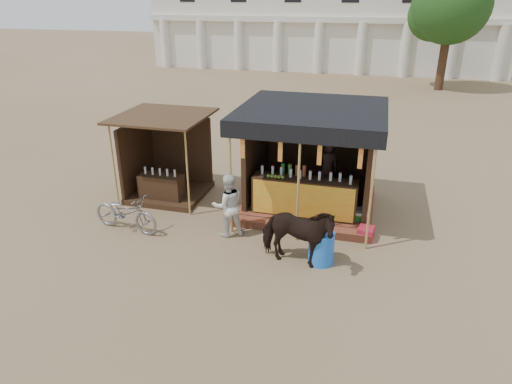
{
  "coord_description": "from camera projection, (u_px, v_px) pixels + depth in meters",
  "views": [
    {
      "loc": [
        2.53,
        -7.82,
        5.34
      ],
      "look_at": [
        0.0,
        1.6,
        1.1
      ],
      "focal_mm": 32.0,
      "sensor_mm": 36.0,
      "label": 1
    }
  ],
  "objects": [
    {
      "name": "red_crate",
      "position": [
        366.0,
        234.0,
        10.76
      ],
      "size": [
        0.41,
        0.43,
        0.31
      ],
      "primitive_type": "cube",
      "rotation": [
        0.0,
        0.0,
        -0.14
      ],
      "color": "#A71B2D",
      "rests_on": "ground"
    },
    {
      "name": "ground",
      "position": [
        236.0,
        269.0,
        9.66
      ],
      "size": [
        120.0,
        120.0,
        0.0
      ],
      "primitive_type": "plane",
      "color": "#846B4C",
      "rests_on": "ground"
    },
    {
      "name": "blue_barrel",
      "position": [
        321.0,
        248.0,
        9.75
      ],
      "size": [
        0.69,
        0.69,
        0.72
      ],
      "primitive_type": "cylinder",
      "rotation": [
        0.0,
        0.0,
        -0.28
      ],
      "color": "blue",
      "rests_on": "ground"
    },
    {
      "name": "motorbike",
      "position": [
        126.0,
        212.0,
        11.07
      ],
      "size": [
        1.87,
        0.9,
        0.94
      ],
      "primitive_type": "imported",
      "rotation": [
        0.0,
        0.0,
        1.42
      ],
      "color": "gray",
      "rests_on": "ground"
    },
    {
      "name": "cooler",
      "position": [
        353.0,
        218.0,
        11.34
      ],
      "size": [
        0.66,
        0.47,
        0.46
      ],
      "color": "#1A7724",
      "rests_on": "ground"
    },
    {
      "name": "tree",
      "position": [
        447.0,
        8.0,
        26.04
      ],
      "size": [
        4.5,
        4.4,
        7.0
      ],
      "color": "#382314",
      "rests_on": "ground"
    },
    {
      "name": "background_building",
      "position": [
        326.0,
        13.0,
        35.07
      ],
      "size": [
        26.0,
        7.45,
        8.18
      ],
      "color": "silver",
      "rests_on": "ground"
    },
    {
      "name": "secondary_stall",
      "position": [
        163.0,
        166.0,
        12.94
      ],
      "size": [
        2.4,
        2.4,
        2.38
      ],
      "color": "#3A2315",
      "rests_on": "ground"
    },
    {
      "name": "main_stall",
      "position": [
        311.0,
        173.0,
        11.98
      ],
      "size": [
        3.6,
        3.61,
        2.78
      ],
      "color": "#984C32",
      "rests_on": "ground"
    },
    {
      "name": "bystander",
      "position": [
        228.0,
        205.0,
        10.72
      ],
      "size": [
        0.95,
        0.89,
        1.56
      ],
      "primitive_type": "imported",
      "rotation": [
        0.0,
        0.0,
        3.68
      ],
      "color": "silver",
      "rests_on": "ground"
    },
    {
      "name": "cow",
      "position": [
        297.0,
        235.0,
        9.54
      ],
      "size": [
        1.75,
        0.96,
        1.41
      ],
      "primitive_type": "imported",
      "rotation": [
        0.0,
        0.0,
        1.44
      ],
      "color": "black",
      "rests_on": "ground"
    }
  ]
}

